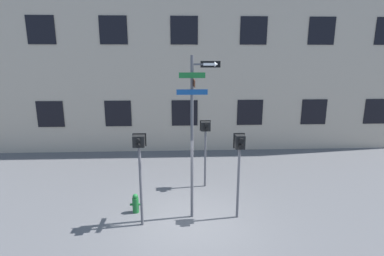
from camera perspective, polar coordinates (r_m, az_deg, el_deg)
name	(u,v)px	position (r m, az deg, el deg)	size (l,w,h in m)	color
ground_plane	(190,221)	(9.61, -0.37, -17.38)	(60.00, 60.00, 0.00)	#515154
building_facade	(184,31)	(15.66, -1.52, 18.02)	(24.00, 0.63, 12.31)	tan
street_sign_pole	(194,125)	(8.76, 0.36, 0.53)	(1.24, 0.80, 4.97)	#4C4C51
pedestrian_signal_left	(139,156)	(8.66, -9.98, -5.28)	(0.39, 0.40, 2.81)	#4C4C51
pedestrian_signal_right	(239,154)	(9.07, 9.02, -4.86)	(0.34, 0.40, 2.70)	#4C4C51
pedestrian_signal_across	(205,135)	(11.21, 2.59, -1.43)	(0.41, 0.40, 2.60)	#4C4C51
fire_hydrant	(136,203)	(10.12, -10.70, -13.94)	(0.36, 0.20, 0.64)	#196028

